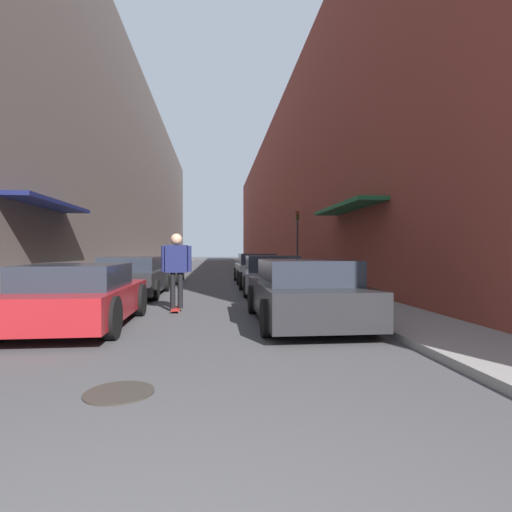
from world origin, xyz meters
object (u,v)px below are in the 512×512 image
at_px(skateboarder, 176,263).
at_px(manhole_cover, 119,393).
at_px(parked_car_left_2, 160,270).
at_px(traffic_light, 297,236).
at_px(parked_car_right_1, 271,275).
at_px(parked_car_right_0, 304,292).
at_px(parked_car_left_1, 133,277).
at_px(parked_car_left_0, 79,296).
at_px(parked_car_right_2, 256,269).

xyz_separation_m(skateboarder, manhole_cover, (-0.04, -5.57, -1.15)).
relative_size(parked_car_left_2, skateboarder, 2.42).
bearing_deg(traffic_light, parked_car_left_2, -165.03).
bearing_deg(traffic_light, parked_car_right_1, -108.80).
bearing_deg(parked_car_right_0, parked_car_left_1, 129.81).
height_order(skateboarder, manhole_cover, skateboarder).
xyz_separation_m(parked_car_right_0, skateboarder, (-2.71, 1.83, 0.54)).
relative_size(parked_car_left_0, skateboarder, 2.10).
distance_m(parked_car_right_0, parked_car_right_2, 10.48).
relative_size(parked_car_left_2, parked_car_right_1, 1.14).
xyz_separation_m(parked_car_left_0, skateboarder, (1.66, 1.84, 0.56)).
bearing_deg(parked_car_left_2, parked_car_right_0, -68.06).
relative_size(parked_car_right_2, skateboarder, 2.21).
distance_m(parked_car_left_1, parked_car_left_2, 5.35).
relative_size(parked_car_left_2, parked_car_right_0, 1.07).
height_order(parked_car_left_0, traffic_light, traffic_light).
relative_size(parked_car_left_0, parked_car_left_2, 0.87).
xyz_separation_m(parked_car_left_1, traffic_light, (6.91, 7.16, 1.62)).
distance_m(parked_car_left_0, parked_car_left_2, 10.70).
height_order(parked_car_left_0, parked_car_left_1, parked_car_left_1).
distance_m(parked_car_left_2, traffic_light, 7.19).
relative_size(parked_car_left_0, parked_car_right_0, 0.93).
bearing_deg(parked_car_right_2, parked_car_right_1, -89.83).
xyz_separation_m(parked_car_right_2, manhole_cover, (-2.85, -14.22, -0.63)).
distance_m(parked_car_right_1, parked_car_right_2, 4.88).
bearing_deg(skateboarder, parked_car_left_2, 100.18).
xyz_separation_m(parked_car_left_1, parked_car_right_1, (4.56, 0.26, 0.01)).
xyz_separation_m(parked_car_right_0, manhole_cover, (-2.76, -3.74, -0.61)).
bearing_deg(manhole_cover, parked_car_right_1, 72.95).
distance_m(parked_car_left_0, parked_car_right_1, 7.18).
relative_size(parked_car_left_1, traffic_light, 1.24).
xyz_separation_m(parked_car_left_1, parked_car_right_2, (4.54, 5.14, 0.03)).
relative_size(parked_car_left_1, parked_car_right_2, 1.02).
relative_size(parked_car_right_1, traffic_light, 1.17).
distance_m(parked_car_right_1, traffic_light, 7.47).
xyz_separation_m(parked_car_left_1, skateboarder, (1.73, -3.51, 0.54)).
bearing_deg(parked_car_right_1, parked_car_right_2, 90.17).
distance_m(parked_car_right_2, skateboarder, 9.11).
bearing_deg(traffic_light, manhole_cover, -107.80).
bearing_deg(parked_car_left_2, parked_car_right_1, -49.09).
relative_size(parked_car_right_0, traffic_light, 1.24).
height_order(parked_car_right_2, manhole_cover, parked_car_right_2).
xyz_separation_m(parked_car_left_2, parked_car_right_2, (4.40, -0.21, 0.04)).
bearing_deg(parked_car_right_2, parked_car_left_2, 177.27).
relative_size(parked_car_left_0, parked_car_right_2, 0.95).
height_order(parked_car_left_1, parked_car_right_2, parked_car_right_2).
xyz_separation_m(parked_car_left_0, parked_car_right_2, (4.47, 10.49, 0.05)).
relative_size(parked_car_left_2, parked_car_right_2, 1.09).
relative_size(skateboarder, traffic_light, 0.55).
height_order(parked_car_left_2, skateboarder, skateboarder).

